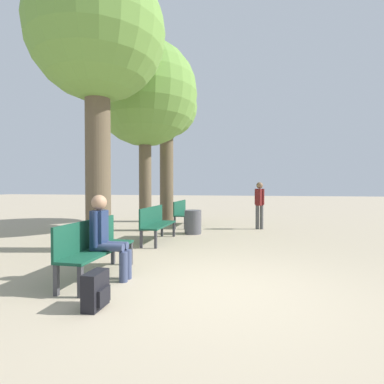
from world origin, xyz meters
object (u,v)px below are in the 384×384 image
Objects in this scene: tree_row_2 at (166,111)px; person_seated at (106,235)px; bench_row_1 at (156,221)px; tree_row_0 at (97,38)px; tree_row_1 at (145,95)px; pedestrian_near at (259,202)px; bench_row_0 at (94,244)px; bench_row_2 at (183,211)px; trash_bin at (193,222)px; backpack at (96,290)px.

person_seated is (1.18, -7.44, -3.79)m from tree_row_2.
bench_row_1 is 0.27× the size of tree_row_0.
tree_row_0 is at bearing -90.00° from tree_row_2.
pedestrian_near is at bearing 15.91° from tree_row_1.
bench_row_0 is 1.00× the size of bench_row_2.
trash_bin is at bearing 81.16° from bench_row_0.
tree_row_0 reaches higher than bench_row_0.
backpack is at bearing -61.81° from tree_row_0.
bench_row_0 is at bearing -79.11° from tree_row_1.
trash_bin is at bearing 63.84° from bench_row_1.
bench_row_0 is 4.62m from trash_bin.
pedestrian_near is (2.08, 7.05, 0.69)m from backpack.
person_seated is (0.23, -3.16, 0.17)m from bench_row_1.
tree_row_1 is 6.30m from person_seated.
bench_row_2 is at bearing 90.00° from bench_row_0.
backpack is (1.59, -8.50, -4.27)m from tree_row_2.
backpack is (0.41, -1.05, -0.49)m from person_seated.
tree_row_1 reaches higher than bench_row_2.
tree_row_0 is (-0.94, 1.86, 4.24)m from bench_row_0.
bench_row_0 is 6.33m from tree_row_1.
bench_row_2 is 2.43× the size of trash_bin.
bench_row_1 is 1.62m from trash_bin.
bench_row_1 is 3.17m from person_seated.
pedestrian_near is (2.72, 2.83, 0.37)m from bench_row_1.
tree_row_2 is at bearing 90.00° from tree_row_0.
tree_row_2 reaches higher than bench_row_0.
trash_bin is (1.65, -0.34, -4.05)m from tree_row_1.
bench_row_0 is at bearing -90.00° from bench_row_2.
pedestrian_near reaches higher than bench_row_1.
person_seated is (0.23, -6.28, 0.17)m from bench_row_2.
person_seated is at bearing -112.53° from pedestrian_near.
pedestrian_near is at bearing 34.62° from trash_bin.
tree_row_0 is 5.43m from trash_bin.
bench_row_1 is at bearing 94.23° from person_seated.
bench_row_2 is 0.28× the size of tree_row_1.
tree_row_1 reaches higher than backpack.
tree_row_2 is 4.49× the size of person_seated.
tree_row_0 is 4.65m from person_seated.
bench_row_0 is 2.43× the size of trash_bin.
pedestrian_near reaches higher than trash_bin.
bench_row_1 is at bearing -133.84° from pedestrian_near.
tree_row_1 is 7.50m from backpack.
person_seated reaches higher than bench_row_1.
bench_row_2 is 2.76m from pedestrian_near.
bench_row_0 is at bearing -90.00° from bench_row_1.
trash_bin is (0.07, 5.66, 0.15)m from backpack.
tree_row_1 is at bearing 103.39° from person_seated.
trash_bin is at bearing 58.50° from tree_row_0.
tree_row_2 is 9.64m from backpack.
trash_bin is at bearing -67.04° from bench_row_2.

